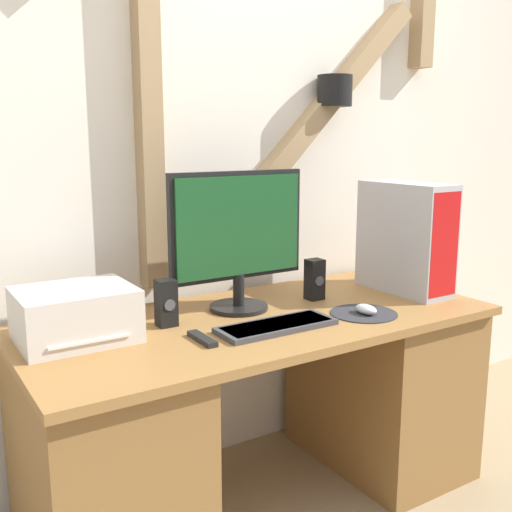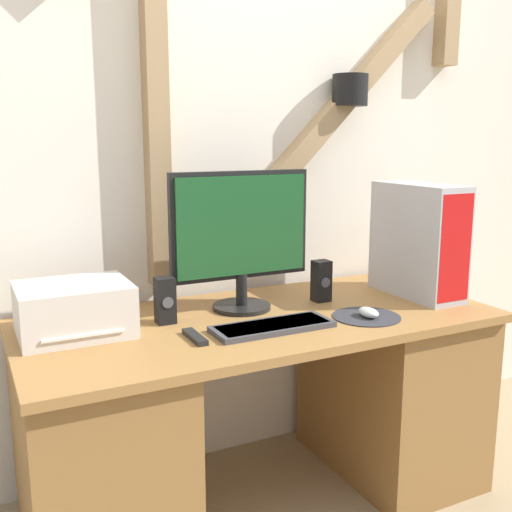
% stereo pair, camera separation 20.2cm
% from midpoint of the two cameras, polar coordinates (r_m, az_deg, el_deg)
% --- Properties ---
extents(wall_back, '(6.40, 0.20, 2.82)m').
position_cam_midpoint_polar(wall_back, '(2.37, -7.49, 12.28)').
color(wall_back, silver).
rests_on(wall_back, ground_plane).
extents(desk, '(1.64, 0.74, 0.71)m').
position_cam_midpoint_polar(desk, '(2.21, -2.24, -14.29)').
color(desk, olive).
rests_on(desk, ground_plane).
extents(monitor, '(0.52, 0.21, 0.50)m').
position_cam_midpoint_polar(monitor, '(2.11, -4.48, 2.12)').
color(monitor, black).
rests_on(monitor, desk).
extents(keyboard, '(0.40, 0.15, 0.02)m').
position_cam_midpoint_polar(keyboard, '(1.95, -1.00, -6.70)').
color(keyboard, '#3D3D42').
rests_on(keyboard, desk).
extents(mousepad, '(0.24, 0.24, 0.00)m').
position_cam_midpoint_polar(mousepad, '(2.13, 7.56, -5.47)').
color(mousepad, '#2D2D33').
rests_on(mousepad, desk).
extents(mouse, '(0.05, 0.09, 0.03)m').
position_cam_midpoint_polar(mouse, '(2.11, 7.77, -5.08)').
color(mouse, silver).
rests_on(mouse, mousepad).
extents(computer_tower, '(0.16, 0.40, 0.44)m').
position_cam_midpoint_polar(computer_tower, '(2.42, 11.80, 1.70)').
color(computer_tower, '#B2B2B7').
rests_on(computer_tower, desk).
extents(printer, '(0.34, 0.29, 0.16)m').
position_cam_midpoint_polar(printer, '(1.93, -19.73, -5.33)').
color(printer, beige).
rests_on(printer, desk).
extents(speaker_left, '(0.06, 0.06, 0.16)m').
position_cam_midpoint_polar(speaker_left, '(2.00, -11.45, -4.45)').
color(speaker_left, black).
rests_on(speaker_left, desk).
extents(speaker_right, '(0.06, 0.06, 0.16)m').
position_cam_midpoint_polar(speaker_right, '(2.28, 3.09, -2.27)').
color(speaker_right, black).
rests_on(speaker_right, desk).
extents(remote_control, '(0.03, 0.14, 0.02)m').
position_cam_midpoint_polar(remote_control, '(1.85, -8.29, -7.86)').
color(remote_control, black).
rests_on(remote_control, desk).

